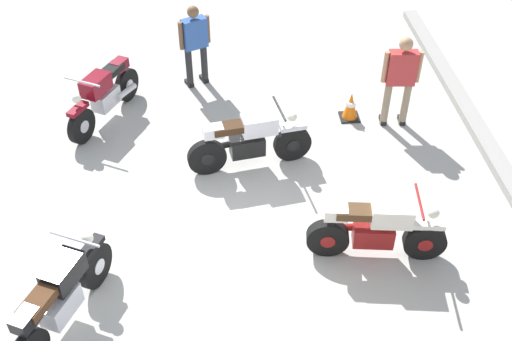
# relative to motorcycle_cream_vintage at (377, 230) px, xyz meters

# --- Properties ---
(ground_plane) EXTENTS (40.00, 40.00, 0.00)m
(ground_plane) POSITION_rel_motorcycle_cream_vintage_xyz_m (-0.39, -2.09, -0.49)
(ground_plane) COLOR #ADAAA3
(motorcycle_cream_vintage) EXTENTS (0.72, 1.96, 1.07)m
(motorcycle_cream_vintage) POSITION_rel_motorcycle_cream_vintage_xyz_m (0.00, 0.00, 0.00)
(motorcycle_cream_vintage) COLOR black
(motorcycle_cream_vintage) RESTS_ON ground
(motorcycle_silver_cruiser) EXTENTS (0.70, 2.08, 1.09)m
(motorcycle_silver_cruiser) POSITION_rel_motorcycle_cream_vintage_xyz_m (-2.11, -1.63, 0.03)
(motorcycle_silver_cruiser) COLOR black
(motorcycle_silver_cruiser) RESTS_ON ground
(motorcycle_maroon_cruiser) EXTENTS (1.91, 1.07, 1.09)m
(motorcycle_maroon_cruiser) POSITION_rel_motorcycle_cream_vintage_xyz_m (-3.66, -4.15, 0.03)
(motorcycle_maroon_cruiser) COLOR black
(motorcycle_maroon_cruiser) RESTS_ON ground
(motorcycle_black_cruiser) EXTENTS (1.95, 1.03, 1.09)m
(motorcycle_black_cruiser) POSITION_rel_motorcycle_cream_vintage_xyz_m (0.89, -4.15, 0.03)
(motorcycle_black_cruiser) COLOR black
(motorcycle_black_cruiser) RESTS_ON ground
(person_in_blue_shirt) EXTENTS (0.46, 0.62, 1.66)m
(person_in_blue_shirt) POSITION_rel_motorcycle_cream_vintage_xyz_m (-4.74, -2.50, 0.46)
(person_in_blue_shirt) COLOR #262628
(person_in_blue_shirt) RESTS_ON ground
(person_in_red_shirt) EXTENTS (0.33, 0.67, 1.74)m
(person_in_red_shirt) POSITION_rel_motorcycle_cream_vintage_xyz_m (-3.12, 1.05, 0.52)
(person_in_red_shirt) COLOR gray
(person_in_red_shirt) RESTS_ON ground
(traffic_cone) EXTENTS (0.36, 0.36, 0.53)m
(traffic_cone) POSITION_rel_motorcycle_cream_vintage_xyz_m (-3.36, 0.30, -0.23)
(traffic_cone) COLOR black
(traffic_cone) RESTS_ON ground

